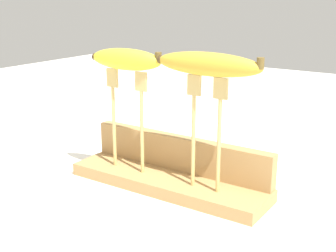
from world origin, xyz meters
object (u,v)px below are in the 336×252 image
Objects in this scene: banana_raised_left at (126,59)px; fork_fallen_near at (120,134)px; banana_raised_right at (208,64)px; fork_stand_left at (127,112)px; fork_stand_right at (206,124)px.

banana_raised_left reaches higher than fork_fallen_near.
banana_raised_left is 0.17m from banana_raised_right.
fork_stand_left is 1.22× the size of fork_fallen_near.
banana_raised_left is at bearing -46.93° from fork_fallen_near.
fork_stand_right is at bearing 0.00° from banana_raised_left.
fork_stand_left is 0.33m from fork_fallen_near.
fork_fallen_near is (-0.38, 0.22, -0.14)m from fork_stand_right.
banana_raised_left reaches higher than fork_stand_right.
fork_stand_left is at bearing 180.00° from fork_stand_right.
fork_fallen_near is (-0.38, 0.22, -0.24)m from banana_raised_right.
banana_raised_right reaches higher than banana_raised_left.
banana_raised_right is at bearing -0.00° from fork_stand_left.
banana_raised_right is at bearing -30.01° from fork_fallen_near.
banana_raised_right reaches higher than fork_stand_left.
fork_stand_right is 0.10m from banana_raised_right.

